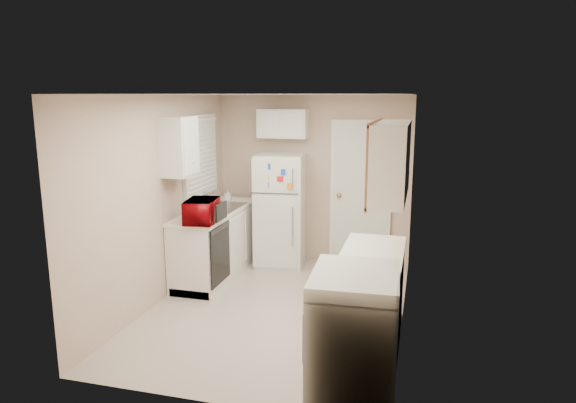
# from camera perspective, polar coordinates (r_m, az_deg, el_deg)

# --- Properties ---
(floor) EXTENTS (3.80, 3.80, 0.00)m
(floor) POSITION_cam_1_polar(r_m,az_deg,el_deg) (5.99, -1.26, -11.79)
(floor) COLOR #C0B2A1
(floor) RESTS_ON ground
(ceiling) EXTENTS (3.80, 3.80, 0.00)m
(ceiling) POSITION_cam_1_polar(r_m,az_deg,el_deg) (5.49, -1.37, 11.82)
(ceiling) COLOR white
(ceiling) RESTS_ON floor
(wall_left) EXTENTS (3.80, 3.80, 0.00)m
(wall_left) POSITION_cam_1_polar(r_m,az_deg,el_deg) (6.15, -13.93, 0.22)
(wall_left) COLOR tan
(wall_left) RESTS_ON floor
(wall_right) EXTENTS (3.80, 3.80, 0.00)m
(wall_right) POSITION_cam_1_polar(r_m,az_deg,el_deg) (5.41, 13.08, -1.30)
(wall_right) COLOR tan
(wall_right) RESTS_ON floor
(wall_back) EXTENTS (2.80, 2.80, 0.00)m
(wall_back) POSITION_cam_1_polar(r_m,az_deg,el_deg) (7.43, 2.78, 2.50)
(wall_back) COLOR tan
(wall_back) RESTS_ON floor
(wall_front) EXTENTS (2.80, 2.80, 0.00)m
(wall_front) POSITION_cam_1_polar(r_m,az_deg,el_deg) (3.90, -9.17, -6.24)
(wall_front) COLOR tan
(wall_front) RESTS_ON floor
(left_counter) EXTENTS (0.60, 1.80, 0.90)m
(left_counter) POSITION_cam_1_polar(r_m,az_deg,el_deg) (6.99, -7.92, -4.51)
(left_counter) COLOR silver
(left_counter) RESTS_ON floor
(dishwasher) EXTENTS (0.03, 0.58, 0.72)m
(dishwasher) POSITION_cam_1_polar(r_m,az_deg,el_deg) (6.34, -7.60, -5.82)
(dishwasher) COLOR black
(dishwasher) RESTS_ON floor
(sink) EXTENTS (0.54, 0.74, 0.16)m
(sink) POSITION_cam_1_polar(r_m,az_deg,el_deg) (7.02, -7.54, -0.96)
(sink) COLOR gray
(sink) RESTS_ON left_counter
(microwave) EXTENTS (0.54, 0.36, 0.34)m
(microwave) POSITION_cam_1_polar(r_m,az_deg,el_deg) (6.18, -9.55, -0.96)
(microwave) COLOR #810107
(microwave) RESTS_ON left_counter
(soap_bottle) EXTENTS (0.08, 0.08, 0.16)m
(soap_bottle) POSITION_cam_1_polar(r_m,az_deg,el_deg) (7.39, -6.70, 0.81)
(soap_bottle) COLOR white
(soap_bottle) RESTS_ON left_counter
(window_blinds) EXTENTS (0.10, 0.98, 1.08)m
(window_blinds) POSITION_cam_1_polar(r_m,az_deg,el_deg) (7.00, -9.68, 5.08)
(window_blinds) COLOR silver
(window_blinds) RESTS_ON wall_left
(upper_cabinet_left) EXTENTS (0.30, 0.45, 0.70)m
(upper_cabinet_left) POSITION_cam_1_polar(r_m,az_deg,el_deg) (6.19, -12.00, 6.00)
(upper_cabinet_left) COLOR silver
(upper_cabinet_left) RESTS_ON wall_left
(refrigerator) EXTENTS (0.71, 0.69, 1.59)m
(refrigerator) POSITION_cam_1_polar(r_m,az_deg,el_deg) (7.27, -0.81, -0.95)
(refrigerator) COLOR silver
(refrigerator) RESTS_ON floor
(cabinet_over_fridge) EXTENTS (0.70, 0.30, 0.40)m
(cabinet_over_fridge) POSITION_cam_1_polar(r_m,az_deg,el_deg) (7.30, -0.52, 8.66)
(cabinet_over_fridge) COLOR silver
(cabinet_over_fridge) RESTS_ON wall_back
(interior_door) EXTENTS (0.86, 0.06, 2.08)m
(interior_door) POSITION_cam_1_polar(r_m,az_deg,el_deg) (7.31, 8.06, 0.81)
(interior_door) COLOR silver
(interior_door) RESTS_ON floor
(right_counter) EXTENTS (0.60, 2.00, 0.90)m
(right_counter) POSITION_cam_1_polar(r_m,az_deg,el_deg) (4.90, 8.74, -11.76)
(right_counter) COLOR silver
(right_counter) RESTS_ON floor
(stove) EXTENTS (0.72, 0.88, 1.03)m
(stove) POSITION_cam_1_polar(r_m,az_deg,el_deg) (4.32, 7.34, -14.14)
(stove) COLOR silver
(stove) RESTS_ON floor
(upper_cabinet_right) EXTENTS (0.30, 1.20, 0.70)m
(upper_cabinet_right) POSITION_cam_1_polar(r_m,az_deg,el_deg) (4.82, 11.41, 4.45)
(upper_cabinet_right) COLOR silver
(upper_cabinet_right) RESTS_ON wall_right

